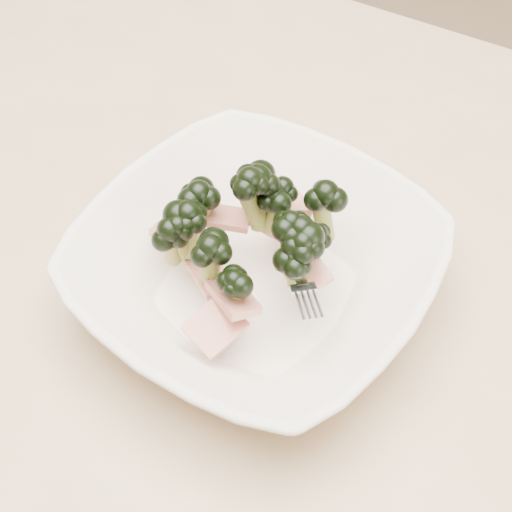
% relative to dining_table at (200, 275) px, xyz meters
% --- Properties ---
extents(ground, '(4.00, 4.00, 0.00)m').
position_rel_dining_table_xyz_m(ground, '(0.00, 0.00, -0.65)').
color(ground, tan).
rests_on(ground, ground).
extents(dining_table, '(1.20, 0.80, 0.75)m').
position_rel_dining_table_xyz_m(dining_table, '(0.00, 0.00, 0.00)').
color(dining_table, tan).
rests_on(dining_table, ground).
extents(broccoli_dish, '(0.31, 0.31, 0.12)m').
position_rel_dining_table_xyz_m(broccoli_dish, '(0.10, -0.05, 0.14)').
color(broccoli_dish, beige).
rests_on(broccoli_dish, dining_table).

